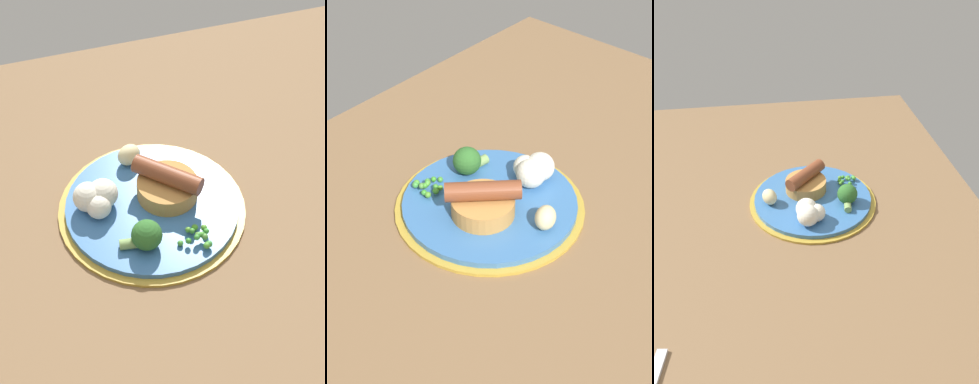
% 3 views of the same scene
% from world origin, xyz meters
% --- Properties ---
extents(dining_table, '(1.10, 0.80, 0.03)m').
position_xyz_m(dining_table, '(0.00, 0.00, 0.01)').
color(dining_table, brown).
rests_on(dining_table, ground).
extents(dinner_plate, '(0.28, 0.28, 0.01)m').
position_xyz_m(dinner_plate, '(-0.01, 0.03, 0.04)').
color(dinner_plate, '#B79333').
rests_on(dinner_plate, dining_table).
extents(sausage_pudding, '(0.09, 0.10, 0.06)m').
position_xyz_m(sausage_pudding, '(-0.04, 0.02, 0.07)').
color(sausage_pudding, '#BC8442').
rests_on(sausage_pudding, dinner_plate).
extents(pea_pile, '(0.05, 0.04, 0.02)m').
position_xyz_m(pea_pile, '(-0.06, 0.12, 0.05)').
color(pea_pile, '#3D8B2D').
rests_on(pea_pile, dinner_plate).
extents(broccoli_floret_far, '(0.06, 0.04, 0.04)m').
position_xyz_m(broccoli_floret_far, '(0.02, 0.10, 0.06)').
color(broccoli_floret_far, '#2D6628').
rests_on(broccoli_floret_far, dinner_plate).
extents(cauliflower_floret, '(0.07, 0.06, 0.04)m').
position_xyz_m(cauliflower_floret, '(0.06, 0.01, 0.07)').
color(cauliflower_floret, silver).
rests_on(cauliflower_floret, dinner_plate).
extents(potato_chunk_2, '(0.05, 0.04, 0.03)m').
position_xyz_m(potato_chunk_2, '(-0.01, -0.06, 0.06)').
color(potato_chunk_2, beige).
rests_on(potato_chunk_2, dinner_plate).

